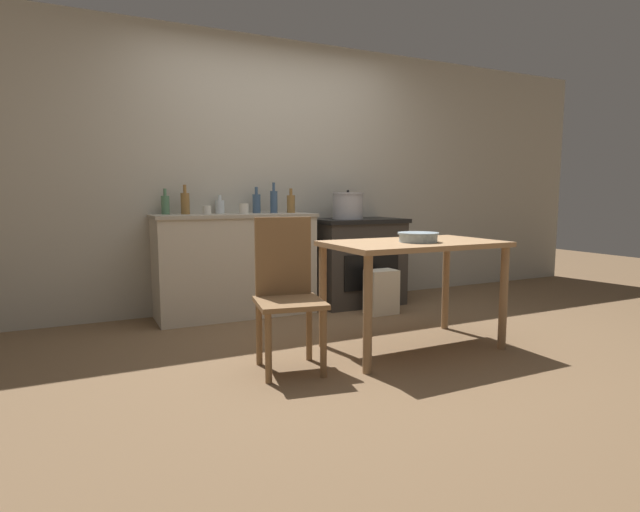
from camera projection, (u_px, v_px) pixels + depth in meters
ground_plane at (354, 347)px, 3.58m from camera, size 14.00×14.00×0.00m
wall_back at (273, 175)px, 4.84m from camera, size 8.00×0.07×2.55m
counter_cabinet at (235, 265)px, 4.47m from camera, size 1.42×0.52×0.92m
stove at (356, 261)px, 4.98m from camera, size 0.89×0.61×0.85m
work_table at (413, 257)px, 3.48m from camera, size 1.21×0.70×0.76m
chair at (287, 290)px, 3.10m from camera, size 0.46×0.46×0.94m
flour_sack at (381, 292)px, 4.55m from camera, size 0.28×0.19×0.40m
stock_pot at (348, 206)px, 4.82m from camera, size 0.31×0.31×0.28m
mixing_bowl_large at (418, 237)px, 3.40m from camera, size 0.28×0.28×0.07m
bottle_far_left at (256, 203)px, 4.62m from camera, size 0.07×0.07×0.24m
bottle_left at (165, 204)px, 4.29m from camera, size 0.07×0.07×0.22m
bottle_mid_left at (274, 201)px, 4.64m from camera, size 0.07×0.07×0.28m
bottle_center_left at (220, 206)px, 4.53m from camera, size 0.08×0.08×0.17m
bottle_center at (185, 203)px, 4.32m from camera, size 0.08×0.08×0.25m
bottle_center_right at (291, 203)px, 4.69m from camera, size 0.08×0.08×0.23m
cup_mid_right at (244, 209)px, 4.39m from camera, size 0.08×0.08×0.09m
cup_right at (207, 210)px, 4.27m from camera, size 0.07×0.07×0.08m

